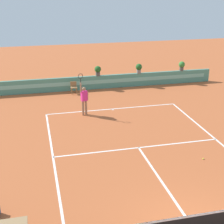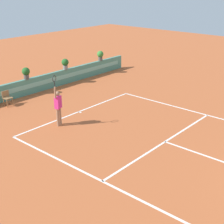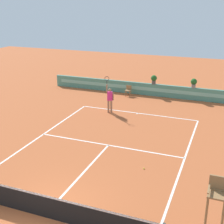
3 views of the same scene
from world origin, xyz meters
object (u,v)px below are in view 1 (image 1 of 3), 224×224
object	(u,v)px
ball_kid_chair	(74,87)
tennis_player	(84,98)
potted_plant_far_right	(182,65)
potted_plant_right	(139,68)
tennis_ball_near_baseline	(203,159)
potted_plant_centre	(98,70)

from	to	relation	value
ball_kid_chair	tennis_player	bearing A→B (deg)	-88.95
potted_plant_far_right	potted_plant_right	size ratio (longest dim) A/B	1.00
tennis_player	potted_plant_far_right	bearing A→B (deg)	30.86
tennis_ball_near_baseline	potted_plant_right	size ratio (longest dim) A/B	0.09
tennis_ball_near_baseline	potted_plant_right	bearing A→B (deg)	86.90
potted_plant_centre	ball_kid_chair	bearing A→B (deg)	-159.07
ball_kid_chair	tennis_player	xyz separation A→B (m)	(0.08, -4.34, 0.57)
potted_plant_right	tennis_player	bearing A→B (deg)	-134.56
potted_plant_far_right	ball_kid_chair	bearing A→B (deg)	-175.12
potted_plant_far_right	potted_plant_centre	distance (m)	6.66
ball_kid_chair	potted_plant_far_right	bearing A→B (deg)	4.88
ball_kid_chair	potted_plant_right	xyz separation A→B (m)	(5.08, 0.73, 0.93)
potted_plant_centre	tennis_ball_near_baseline	bearing A→B (deg)	-77.89
potted_plant_right	potted_plant_centre	bearing A→B (deg)	180.00
ball_kid_chair	potted_plant_right	distance (m)	5.21
potted_plant_right	potted_plant_centre	xyz separation A→B (m)	(-3.16, 0.00, 0.00)
tennis_player	potted_plant_centre	bearing A→B (deg)	70.13
ball_kid_chair	potted_plant_far_right	distance (m)	8.65
ball_kid_chair	tennis_player	distance (m)	4.38
potted_plant_far_right	potted_plant_right	distance (m)	3.49
ball_kid_chair	tennis_ball_near_baseline	xyz separation A→B (m)	(4.44, -11.04, -0.44)
tennis_ball_near_baseline	potted_plant_centre	distance (m)	12.12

